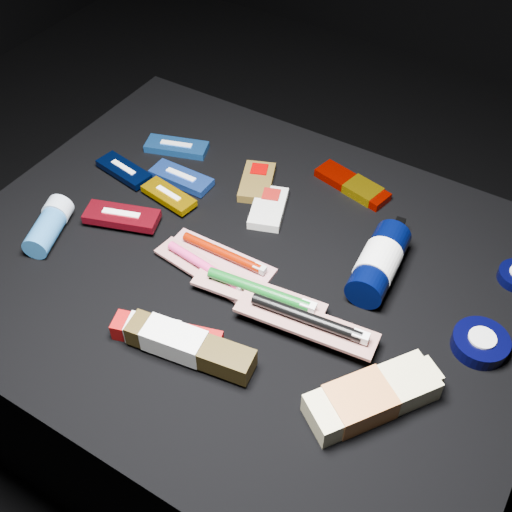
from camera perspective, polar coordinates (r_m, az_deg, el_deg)
The scene contains 20 objects.
ground at distance 1.39m, azimuth -0.76°, elevation -11.98°, with size 3.00×3.00×0.00m, color black.
cloth_table at distance 1.22m, azimuth -0.85°, elevation -7.11°, with size 0.98×0.78×0.40m, color black.
luna_bar_0 at distance 1.31m, azimuth -7.07°, elevation 9.60°, with size 0.13×0.08×0.02m.
luna_bar_1 at distance 1.23m, azimuth -6.66°, elevation 6.93°, with size 0.12×0.05×0.02m.
luna_bar_2 at distance 1.26m, azimuth -11.66°, elevation 7.48°, with size 0.12×0.06×0.02m.
luna_bar_3 at distance 1.18m, azimuth -7.76°, elevation 5.33°, with size 0.11×0.06×0.01m.
luna_bar_4 at distance 1.15m, azimuth -11.84°, elevation 3.47°, with size 0.14×0.09×0.02m.
clif_bar_0 at distance 1.21m, azimuth 0.12°, elevation 6.72°, with size 0.09×0.12×0.02m.
clif_bar_1 at distance 1.16m, azimuth 1.14°, elevation 4.43°, with size 0.09×0.12×0.02m.
power_bar at distance 1.21m, azimuth 8.85°, elevation 6.11°, with size 0.15×0.08×0.02m.
lotion_bottle at distance 1.05m, azimuth 10.87°, elevation -0.61°, with size 0.07×0.20×0.06m.
cream_tin_lower at distance 1.01m, azimuth 19.32°, elevation -7.29°, with size 0.08×0.08×0.03m.
bodywash_bottle at distance 0.91m, azimuth 10.07°, elevation -12.32°, with size 0.16×0.19×0.04m.
deodorant_stick at distance 1.16m, azimuth -17.93°, elevation 2.58°, with size 0.08×0.12×0.05m.
toothbrush_pack_0 at distance 1.07m, azimuth -2.91°, elevation 0.05°, with size 0.19×0.05×0.02m.
toothbrush_pack_1 at distance 1.05m, azimuth -4.56°, elevation -1.11°, with size 0.19×0.07×0.02m.
toothbrush_pack_2 at distance 1.00m, azimuth 0.37°, elevation -3.28°, with size 0.22×0.07×0.02m.
toothbrush_pack_3 at distance 0.96m, azimuth 4.64°, elevation -5.77°, with size 0.22×0.07×0.02m.
toothpaste_carton_red at distance 0.97m, azimuth -8.35°, elevation -6.89°, with size 0.17×0.08×0.03m.
toothpaste_carton_green at distance 0.94m, azimuth -6.36°, elevation -7.83°, with size 0.20×0.07×0.04m.
Camera 1 is at (0.39, -0.61, 1.19)m, focal length 45.00 mm.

